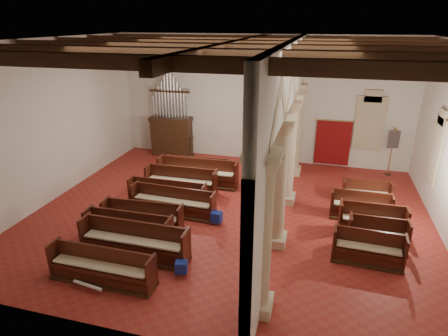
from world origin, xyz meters
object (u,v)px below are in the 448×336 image
pipe_organ (171,129)px  aisle_pew_0 (367,253)px  lectern (190,147)px  processional_banner (390,159)px  nave_pew_0 (102,271)px

pipe_organ → aisle_pew_0: bearing=-39.0°
pipe_organ → lectern: (0.96, -0.01, -0.89)m
processional_banner → aisle_pew_0: (-1.51, -7.31, -0.44)m
processional_banner → pipe_organ: bearing=162.8°
pipe_organ → processional_banner: size_ratio=1.99×
lectern → processional_banner: size_ratio=0.52×
lectern → processional_banner: bearing=-9.1°
pipe_organ → aisle_pew_0: pipe_organ is taller
pipe_organ → aisle_pew_0: size_ratio=2.19×
lectern → processional_banner: 9.60m
lectern → processional_banner: processional_banner is taller
pipe_organ → nave_pew_0: bearing=-78.1°
aisle_pew_0 → processional_banner: bearing=81.1°
lectern → nave_pew_0: 10.11m
aisle_pew_0 → nave_pew_0: bearing=-155.5°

